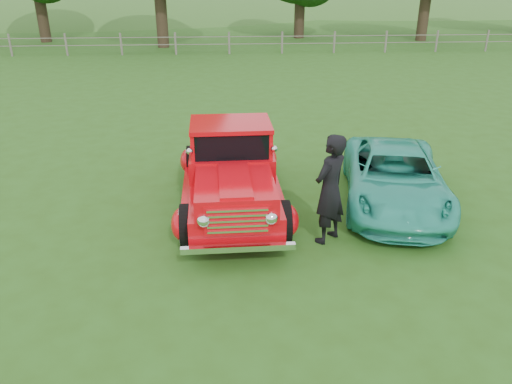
{
  "coord_description": "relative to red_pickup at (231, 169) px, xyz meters",
  "views": [
    {
      "loc": [
        -0.46,
        -7.08,
        4.42
      ],
      "look_at": [
        0.1,
        1.2,
        0.7
      ],
      "focal_mm": 35.0,
      "sensor_mm": 36.0,
      "label": 1
    }
  ],
  "objects": [
    {
      "name": "red_pickup",
      "position": [
        0.0,
        0.0,
        0.0
      ],
      "size": [
        2.29,
        5.01,
        1.78
      ],
      "rotation": [
        0.0,
        0.0,
        0.02
      ],
      "color": "black",
      "rests_on": "ground"
    },
    {
      "name": "distant_hills",
      "position": [
        -3.76,
        57.36,
        -5.34
      ],
      "size": [
        116.0,
        60.0,
        18.0
      ],
      "color": "#3A6725",
      "rests_on": "ground"
    },
    {
      "name": "fence_line",
      "position": [
        0.33,
        19.89,
        -0.19
      ],
      "size": [
        48.0,
        0.12,
        1.2
      ],
      "color": "#686357",
      "rests_on": "ground"
    },
    {
      "name": "ground",
      "position": [
        0.33,
        -2.11,
        -0.8
      ],
      "size": [
        140.0,
        140.0,
        0.0
      ],
      "primitive_type": "plane",
      "color": "#274F15",
      "rests_on": "ground"
    },
    {
      "name": "teal_sedan",
      "position": [
        3.29,
        -0.11,
        -0.22
      ],
      "size": [
        2.73,
        4.47,
        1.16
      ],
      "primitive_type": "imported",
      "rotation": [
        0.0,
        0.0,
        -0.21
      ],
      "color": "teal",
      "rests_on": "ground"
    },
    {
      "name": "man",
      "position": [
        1.65,
        -1.51,
        0.19
      ],
      "size": [
        0.84,
        0.83,
        1.96
      ],
      "primitive_type": "imported",
      "rotation": [
        0.0,
        0.0,
        3.91
      ],
      "color": "black",
      "rests_on": "ground"
    }
  ]
}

